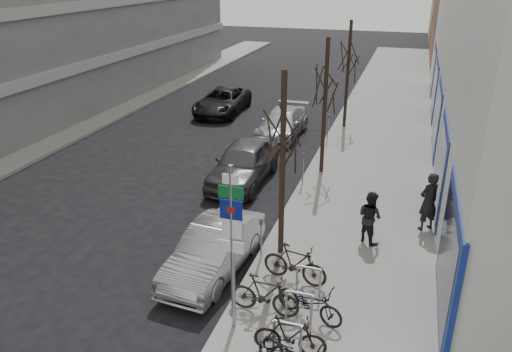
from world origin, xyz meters
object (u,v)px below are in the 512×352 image
Objects in this scene: meter_back at (328,125)px; bike_mid_inner at (264,294)px; bike_mid_curb at (310,299)px; bike_near_right at (290,336)px; parked_car_back at (282,123)px; meter_mid at (303,166)px; lane_car at (222,101)px; tree_far at (349,49)px; tree_near at (283,123)px; tree_mid at (326,75)px; bike_far_inner at (295,263)px; parked_car_front at (214,250)px; highway_sign_pole at (232,240)px; bike_rack at (299,304)px; pedestrian_near at (429,202)px; pedestrian_far at (370,217)px; meter_front at (261,235)px; parked_car_mid at (244,162)px.

meter_back is 0.72× the size of bike_mid_inner.
bike_mid_curb is 1.09m from bike_mid_inner.
parked_car_back reaches higher than bike_near_right.
meter_mid is 0.25× the size of lane_car.
tree_near is at bearing -90.00° from tree_far.
tree_mid is 9.90m from bike_mid_curb.
lane_car reaches higher than parked_car_back.
bike_far_inner is 0.39× the size of parked_car_back.
lane_car is (-6.74, 3.50, -0.22)m from meter_back.
parked_car_front is at bearing 99.61° from bike_far_inner.
lane_car is (-5.62, 15.32, 0.01)m from parked_car_front.
highway_sign_pole reaches higher than bike_rack.
pedestrian_near is (2.79, 6.72, 0.47)m from bike_near_right.
parked_car_back is (-2.35, 0.39, -0.25)m from meter_back.
tree_far is 4.91m from parked_car_back.
bike_near_right is 15.44m from parked_car_back.
bike_rack is 1.36× the size of pedestrian_far.
pedestrian_far is (2.04, 4.24, 0.30)m from bike_mid_inner.
tree_near is 5.95m from meter_mid.
meter_front is 3.91m from bike_near_right.
parked_car_mid is 0.94× the size of lane_car.
tree_near is 4.46m from bike_mid_inner.
tree_far is at bearing 94.32° from bike_rack.
bike_near_right is at bearing 27.16° from pedestrian_near.
parked_car_mid is at bearing -88.35° from parked_car_back.
bike_far_inner is at bearing 96.76° from pedestrian_far.
highway_sign_pole is at bearing -72.31° from parked_car_mid.
highway_sign_pole is 1.97m from bike_mid_inner.
tree_mid is 7.70m from meter_front.
pedestrian_far is (3.95, 2.73, 0.30)m from parked_car_front.
meter_mid is 6.35m from parked_car_back.
meter_front is 11.63m from parked_car_back.
tree_mid is 1.16× the size of parked_car_mid.
parked_car_mid is at bearing 39.32° from bike_far_inner.
bike_rack is 2.92m from meter_front.
meter_back is 0.79× the size of bike_near_right.
tree_mid reaches higher than pedestrian_near.
tree_mid is 3.31× the size of pedestrian_far.
pedestrian_far reaches higher than parked_car_front.
bike_mid_curb is (0.22, 0.21, 0.02)m from bike_rack.
pedestrian_far reaches higher than lane_car.
meter_mid is 1.00× the size of meter_back.
bike_mid_curb is 0.37× the size of parked_car_mid.
meter_front reaches higher than bike_rack.
pedestrian_far is (1.65, 2.74, 0.28)m from bike_far_inner.
parked_car_back is (-2.80, 4.39, -3.43)m from tree_mid.
meter_front is (-0.45, -7.00, -3.19)m from tree_mid.
highway_sign_pole is at bearing 143.10° from bike_mid_inner.
bike_near_right is 0.32× the size of lane_car.
tree_far is 3.12× the size of bike_mid_inner.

